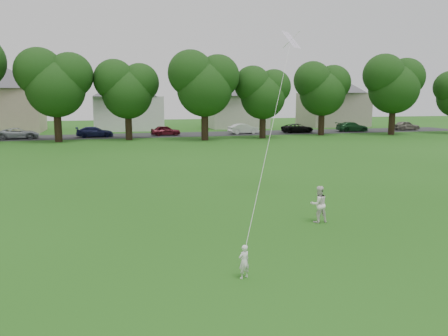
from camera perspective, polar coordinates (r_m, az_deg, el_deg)
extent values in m
plane|color=#1E5112|center=(12.50, -0.40, -12.03)|extent=(160.00, 160.00, 0.00)
cube|color=#2D2D30|center=(53.55, -11.82, 4.17)|extent=(90.00, 7.00, 0.01)
imported|color=white|center=(11.25, 2.63, -12.11)|extent=(0.37, 0.31, 0.88)
imported|color=white|center=(16.34, 12.27, -4.63)|extent=(0.67, 0.53, 1.36)
plane|color=white|center=(20.71, 8.77, 16.24)|extent=(1.20, 1.17, 0.78)
cylinder|color=white|center=(15.51, 6.59, 6.70)|extent=(0.01, 0.01, 12.06)
cylinder|color=black|center=(48.05, -20.89, 5.40)|extent=(0.76, 0.76, 3.68)
cylinder|color=black|center=(48.23, -12.35, 5.58)|extent=(0.72, 0.72, 3.31)
cylinder|color=black|center=(46.82, -2.53, 5.89)|extent=(0.75, 0.75, 3.66)
cylinder|color=black|center=(49.33, 5.06, 5.71)|extent=(0.71, 0.71, 3.10)
cylinder|color=black|center=(54.45, 12.60, 6.01)|extent=(0.73, 0.73, 3.41)
cylinder|color=black|center=(57.66, 21.09, 5.96)|extent=(0.76, 0.76, 3.77)
imported|color=#9CA1AA|center=(53.28, -25.27, 4.11)|extent=(4.53, 2.53, 1.20)
imported|color=#141740|center=(52.45, -16.54, 4.54)|extent=(4.24, 1.93, 1.20)
imported|color=#5B121D|center=(52.86, -7.63, 4.87)|extent=(3.60, 1.61, 1.20)
imported|color=silver|center=(54.96, 2.55, 5.14)|extent=(3.97, 1.85, 1.26)
imported|color=black|center=(57.61, 9.58, 5.15)|extent=(4.20, 2.04, 1.15)
imported|color=#184922|center=(61.34, 16.40, 5.20)|extent=(4.42, 2.00, 1.25)
imported|color=gray|center=(66.10, 22.68, 5.13)|extent=(3.78, 1.56, 1.28)
cube|color=#C3AD92|center=(64.64, -26.84, 6.73)|extent=(9.58, 7.54, 5.68)
pyramid|color=#514F55|center=(64.76, -27.23, 11.99)|extent=(13.83, 13.83, 3.12)
cube|color=white|center=(63.39, -12.42, 7.01)|extent=(9.24, 7.35, 4.66)
pyramid|color=#514F55|center=(63.41, -12.57, 11.43)|extent=(13.33, 13.33, 2.56)
cube|color=beige|center=(66.09, 1.69, 7.34)|extent=(8.41, 6.39, 4.76)
pyramid|color=#514F55|center=(66.11, 1.71, 11.67)|extent=(12.13, 12.13, 2.62)
cube|color=#A19985|center=(72.31, 14.03, 7.42)|extent=(9.56, 7.32, 5.23)
pyramid|color=#514F55|center=(72.37, 14.20, 11.76)|extent=(13.79, 13.79, 2.88)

